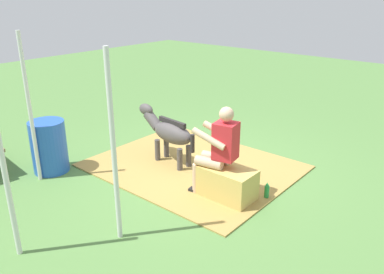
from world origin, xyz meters
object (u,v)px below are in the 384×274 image
at_px(tent_pole_mid, 3,162).
at_px(tent_pole_right, 30,110).
at_px(pony_standing, 169,132).
at_px(hay_bale, 227,183).
at_px(soda_bottle, 267,191).
at_px(water_barrel, 49,147).
at_px(tent_pole_left, 114,150).
at_px(person_seated, 218,148).

bearing_deg(tent_pole_mid, tent_pole_right, -36.80).
relative_size(pony_standing, tent_pole_mid, 0.59).
bearing_deg(hay_bale, soda_bottle, -142.23).
xyz_separation_m(pony_standing, soda_bottle, (-1.89, 0.01, -0.43)).
distance_m(soda_bottle, water_barrel, 3.49).
distance_m(water_barrel, tent_pole_left, 2.42).
height_order(tent_pole_left, tent_pole_mid, same).
relative_size(tent_pole_right, tent_pole_mid, 1.00).
xyz_separation_m(hay_bale, tent_pole_mid, (1.07, 2.53, 0.90)).
distance_m(person_seated, tent_pole_right, 2.81).
height_order(pony_standing, water_barrel, pony_standing).
distance_m(hay_bale, tent_pole_mid, 2.89).
xyz_separation_m(hay_bale, person_seated, (0.16, 0.02, 0.51)).
distance_m(pony_standing, soda_bottle, 1.94).
xyz_separation_m(soda_bottle, tent_pole_mid, (1.51, 2.88, 1.01)).
bearing_deg(tent_pole_right, water_barrel, -65.67).
height_order(soda_bottle, tent_pole_right, tent_pole_right).
relative_size(hay_bale, tent_pole_left, 0.34).
relative_size(person_seated, tent_pole_left, 0.59).
bearing_deg(water_barrel, tent_pole_mid, 139.16).
bearing_deg(hay_bale, tent_pole_mid, 67.13).
height_order(hay_bale, tent_pole_left, tent_pole_left).
distance_m(pony_standing, tent_pole_left, 2.26).
relative_size(hay_bale, soda_bottle, 3.00).
relative_size(hay_bale, water_barrel, 0.91).
distance_m(person_seated, soda_bottle, 0.94).
xyz_separation_m(person_seated, soda_bottle, (-0.61, -0.36, -0.61)).
bearing_deg(tent_pole_right, pony_standing, -122.69).
xyz_separation_m(hay_bale, soda_bottle, (-0.44, -0.34, -0.11)).
xyz_separation_m(tent_pole_left, tent_pole_right, (2.13, -0.19, 0.00)).
bearing_deg(pony_standing, hay_bale, 166.31).
relative_size(person_seated, tent_pole_mid, 0.59).
bearing_deg(water_barrel, pony_standing, -130.57).
distance_m(tent_pole_left, tent_pole_right, 2.14).
distance_m(soda_bottle, tent_pole_mid, 3.40).
relative_size(pony_standing, water_barrel, 1.58).
distance_m(person_seated, pony_standing, 1.35).
bearing_deg(tent_pole_left, soda_bottle, -114.65).
bearing_deg(soda_bottle, water_barrel, 24.85).
height_order(pony_standing, tent_pole_mid, tent_pole_mid).
height_order(soda_bottle, tent_pole_left, tent_pole_left).
bearing_deg(tent_pole_left, tent_pole_right, -5.03).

